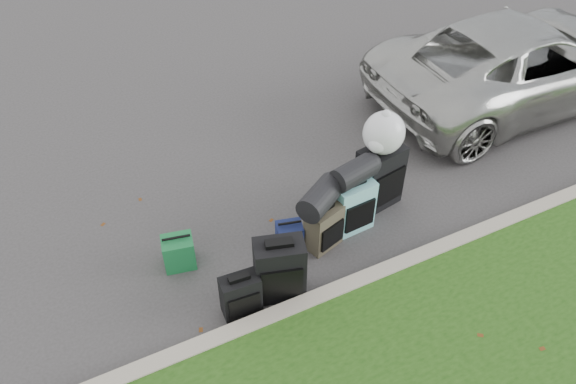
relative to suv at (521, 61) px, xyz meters
name	(u,v)px	position (x,y,z in m)	size (l,w,h in m)	color
ground	(303,234)	(-4.37, -1.20, -0.66)	(120.00, 120.00, 0.00)	#383535
curb	(346,288)	(-4.37, -2.20, -0.59)	(120.00, 0.18, 0.15)	#9E937F
suv	(521,61)	(0.00, 0.00, 0.00)	(2.20, 4.78, 1.33)	#B7B7B2
suitcase_small_black	(241,295)	(-5.47, -1.91, -0.41)	(0.40, 0.22, 0.50)	black
suitcase_large_black_left	(280,270)	(-5.01, -1.87, -0.29)	(0.52, 0.31, 0.75)	black
suitcase_olive	(324,227)	(-4.24, -1.46, -0.38)	(0.41, 0.26, 0.57)	#363124
suitcase_teal	(353,206)	(-3.80, -1.35, -0.32)	(0.48, 0.29, 0.69)	#63B3B5
suitcase_large_black_right	(379,177)	(-3.28, -1.12, -0.24)	(0.56, 0.34, 0.84)	black
tote_green	(179,252)	(-5.84, -1.01, -0.47)	(0.34, 0.27, 0.39)	#186C35
tote_navy	(290,235)	(-4.60, -1.29, -0.50)	(0.30, 0.23, 0.32)	#161F4F
duffel_left	(321,198)	(-4.28, -1.42, 0.06)	(0.31, 0.31, 0.57)	black
duffel_right	(354,173)	(-3.81, -1.32, 0.16)	(0.28, 0.28, 0.51)	black
trash_bag	(384,133)	(-3.30, -1.12, 0.43)	(0.50, 0.50, 0.50)	white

